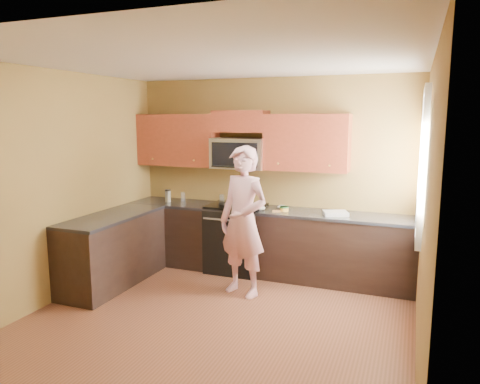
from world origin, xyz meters
The scene contains 26 objects.
floor centered at (0.00, 0.00, 0.00)m, with size 4.00×4.00×0.00m, color brown.
ceiling centered at (0.00, 0.00, 2.70)m, with size 4.00×4.00×0.00m, color white.
wall_back centered at (0.00, 2.00, 1.35)m, with size 4.00×4.00×0.00m, color brown.
wall_front centered at (0.00, -2.00, 1.35)m, with size 4.00×4.00×0.00m, color brown.
wall_left centered at (-2.00, 0.00, 1.35)m, with size 4.00×4.00×0.00m, color brown.
wall_right centered at (2.00, 0.00, 1.35)m, with size 4.00×4.00×0.00m, color brown.
cabinet_back_run centered at (0.00, 1.70, 0.44)m, with size 4.00×0.60×0.88m, color black.
cabinet_left_run centered at (-1.70, 0.60, 0.44)m, with size 0.60×1.60×0.88m, color black.
countertop_back centered at (0.00, 1.69, 0.90)m, with size 4.00×0.62×0.04m, color black.
countertop_left centered at (-1.69, 0.60, 0.90)m, with size 0.62×1.60×0.04m, color black.
stove centered at (-0.40, 1.68, 0.47)m, with size 0.76×0.65×0.95m, color black, non-canonical shape.
microwave centered at (-0.40, 1.80, 1.45)m, with size 0.76×0.40×0.42m, color silver, non-canonical shape.
upper_cab_left centered at (-1.39, 1.83, 1.45)m, with size 1.22×0.33×0.75m, color maroon, non-canonical shape.
upper_cab_right centered at (0.54, 1.83, 1.45)m, with size 1.12×0.33×0.75m, color maroon, non-canonical shape.
upper_cab_over_mw centered at (-0.40, 1.83, 2.10)m, with size 0.76×0.33×0.30m, color maroon.
window centered at (1.98, 1.20, 1.65)m, with size 0.06×1.06×1.66m, color white, non-canonical shape.
woman centered at (0.00, 0.90, 0.91)m, with size 0.67×0.44×1.83m, color pink.
frying_pan centered at (-0.43, 1.44, 0.95)m, with size 0.25×0.44×0.06m, color black, non-canonical shape.
butter_tub centered at (0.30, 1.62, 0.92)m, with size 0.12×0.12×0.09m, color yellow, non-canonical shape.
toast_slice centered at (0.22, 1.54, 0.93)m, with size 0.11×0.11×0.01m, color #B27F47.
napkin_a centered at (0.00, 1.58, 0.95)m, with size 0.11×0.12×0.06m, color silver.
napkin_b centered at (0.25, 1.71, 0.95)m, with size 0.12×0.13×0.07m, color silver.
dish_towel centered at (0.98, 1.62, 0.95)m, with size 0.30×0.24×0.05m, color white.
travel_mug centered at (-1.48, 1.66, 0.92)m, with size 0.09×0.09×0.19m, color silver, non-canonical shape.
glass_a centered at (-1.34, 1.86, 0.98)m, with size 0.07×0.07×0.12m, color silver.
glass_c centered at (-0.73, 1.91, 0.98)m, with size 0.07×0.07×0.12m, color silver.
Camera 1 is at (1.89, -4.07, 2.15)m, focal length 33.76 mm.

